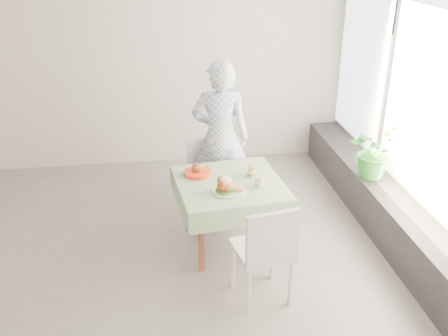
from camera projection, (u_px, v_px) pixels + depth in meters
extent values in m
plane|color=#65615F|center=(127.00, 264.00, 5.00)|extent=(6.00, 6.00, 0.00)
cube|color=beige|center=(125.00, 67.00, 6.65)|extent=(6.00, 0.02, 2.80)
cube|color=beige|center=(431.00, 118.00, 4.80)|extent=(0.02, 5.00, 2.80)
cube|color=#D1E0F9|center=(433.00, 93.00, 4.69)|extent=(0.01, 4.80, 2.18)
cube|color=black|center=(395.00, 222.00, 5.26)|extent=(0.40, 4.80, 0.50)
cube|color=brown|center=(230.00, 185.00, 5.03)|extent=(0.99, 0.99, 0.04)
cube|color=silver|center=(230.00, 182.00, 5.02)|extent=(1.15, 1.15, 0.01)
cube|color=white|center=(210.00, 175.00, 5.87)|extent=(0.51, 0.51, 0.04)
cube|color=white|center=(203.00, 153.00, 5.92)|extent=(0.38, 0.18, 0.40)
cube|color=white|center=(262.00, 249.00, 4.37)|extent=(0.54, 0.54, 0.04)
cube|color=white|center=(273.00, 237.00, 4.08)|extent=(0.46, 0.13, 0.46)
imported|color=#7E96CA|center=(220.00, 137.00, 5.68)|extent=(0.73, 0.55, 1.80)
cylinder|color=white|center=(229.00, 192.00, 4.80)|extent=(0.34, 0.34, 0.02)
cylinder|color=#1C4D13|center=(225.00, 190.00, 4.79)|extent=(0.19, 0.19, 0.02)
ellipsoid|color=brown|center=(225.00, 185.00, 4.77)|extent=(0.16, 0.14, 0.12)
ellipsoid|color=white|center=(225.00, 180.00, 4.74)|extent=(0.11, 0.11, 0.08)
cylinder|color=#A50F15|center=(240.00, 189.00, 4.79)|extent=(0.06, 0.06, 0.03)
cylinder|color=white|center=(252.00, 171.00, 5.11)|extent=(0.08, 0.08, 0.12)
cylinder|color=orange|center=(252.00, 172.00, 5.12)|extent=(0.07, 0.07, 0.09)
cylinder|color=white|center=(252.00, 165.00, 5.08)|extent=(0.09, 0.09, 0.01)
cylinder|color=yellow|center=(253.00, 161.00, 5.07)|extent=(0.01, 0.03, 0.17)
cylinder|color=white|center=(260.00, 180.00, 4.90)|extent=(0.09, 0.09, 0.13)
cylinder|color=#EFE8C8|center=(260.00, 181.00, 4.90)|extent=(0.08, 0.08, 0.10)
cylinder|color=white|center=(260.00, 174.00, 4.87)|extent=(0.10, 0.10, 0.01)
cylinder|color=yellow|center=(261.00, 169.00, 4.85)|extent=(0.01, 0.03, 0.19)
cylinder|color=red|center=(198.00, 173.00, 5.15)|extent=(0.28, 0.28, 0.04)
cylinder|color=white|center=(198.00, 172.00, 5.14)|extent=(0.23, 0.23, 0.02)
ellipsoid|color=brown|center=(198.00, 168.00, 5.13)|extent=(0.12, 0.12, 0.11)
imported|color=#246E2A|center=(374.00, 150.00, 5.57)|extent=(0.75, 0.75, 0.63)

